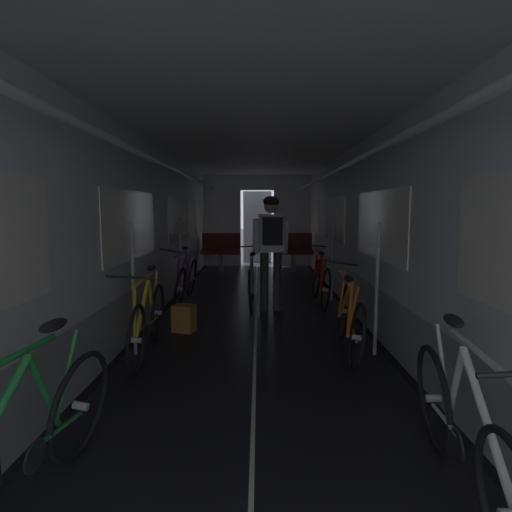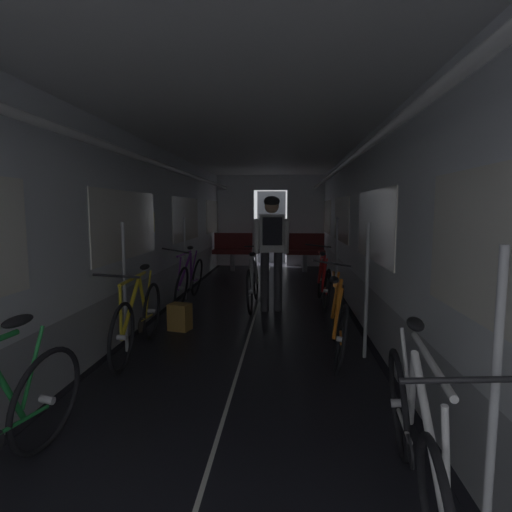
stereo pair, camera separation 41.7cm
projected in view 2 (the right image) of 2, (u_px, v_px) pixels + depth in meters
The scene contains 12 objects.
ground_plane at pixel (203, 486), 2.29m from camera, with size 60.00×60.00×0.00m, color black.
train_car_shell at pixel (254, 197), 5.66m from camera, with size 3.14×12.34×2.57m.
bench_seat_far_left at pixel (233, 248), 10.29m from camera, with size 0.98×0.51×0.95m.
bench_seat_far_right at pixel (305, 249), 10.15m from camera, with size 0.98×0.51×0.95m.
bicycle_yellow at pixel (138, 318), 4.36m from camera, with size 0.44×1.69×0.94m.
bicycle_white at pixel (415, 440), 2.06m from camera, with size 0.44×1.69×0.95m.
bicycle_purple at pixel (190, 279), 6.80m from camera, with size 0.44×1.69×0.96m.
bicycle_red at pixel (323, 282), 6.56m from camera, with size 0.44×1.69×0.95m.
bicycle_orange at pixel (339, 320), 4.29m from camera, with size 0.44×1.69×0.96m.
person_cyclist_aisle at pixel (272, 241), 6.11m from camera, with size 0.55×0.41×1.73m.
bicycle_silver_in_aisle at pixel (253, 283), 6.47m from camera, with size 0.44×1.69×0.94m.
backpack_on_floor at pixel (180, 317), 5.23m from camera, with size 0.26×0.20×0.34m, color olive.
Camera 2 is at (0.46, -2.10, 1.53)m, focal length 28.81 mm.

